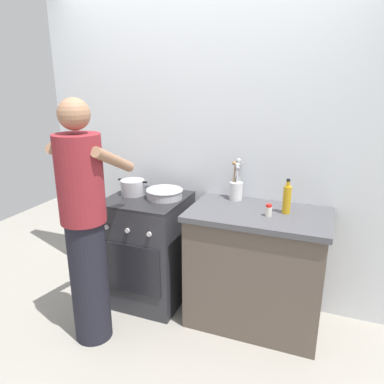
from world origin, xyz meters
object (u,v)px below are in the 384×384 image
(stove_range, at_px, (148,249))
(mixing_bowl, at_px, (164,193))
(pot, at_px, (133,187))
(person, at_px, (85,227))
(utensil_crock, at_px, (236,187))
(spice_bottle, at_px, (269,210))
(oil_bottle, at_px, (287,199))

(stove_range, relative_size, mixing_bowl, 3.07)
(pot, distance_m, person, 0.64)
(stove_range, relative_size, utensil_crock, 2.77)
(mixing_bowl, xyz_separation_m, person, (-0.29, -0.63, -0.08))
(stove_range, bearing_deg, utensil_crock, 17.66)
(spice_bottle, relative_size, oil_bottle, 0.35)
(pot, bearing_deg, utensil_crock, 12.50)
(oil_bottle, bearing_deg, utensil_crock, 157.66)
(mixing_bowl, relative_size, oil_bottle, 1.18)
(mixing_bowl, relative_size, utensil_crock, 0.90)
(utensil_crock, distance_m, oil_bottle, 0.44)
(pot, bearing_deg, stove_range, -13.69)
(mixing_bowl, bearing_deg, person, -114.37)
(stove_range, distance_m, person, 0.74)
(utensil_crock, bearing_deg, oil_bottle, -22.34)
(utensil_crock, relative_size, oil_bottle, 1.31)
(pot, xyz_separation_m, person, (-0.01, -0.63, -0.10))
(mixing_bowl, xyz_separation_m, spice_bottle, (0.84, -0.10, 0.00))
(person, bearing_deg, spice_bottle, 25.45)
(stove_range, height_order, pot, pot)
(pot, distance_m, utensil_crock, 0.83)
(person, bearing_deg, mixing_bowl, 65.63)
(pot, height_order, mixing_bowl, pot)
(mixing_bowl, distance_m, utensil_crock, 0.56)
(utensil_crock, relative_size, spice_bottle, 3.77)
(stove_range, height_order, mixing_bowl, mixing_bowl)
(stove_range, xyz_separation_m, spice_bottle, (0.98, -0.06, 0.49))
(person, bearing_deg, stove_range, 76.03)
(mixing_bowl, distance_m, oil_bottle, 0.94)
(oil_bottle, relative_size, person, 0.15)
(pot, relative_size, utensil_crock, 0.80)
(oil_bottle, bearing_deg, person, -152.46)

